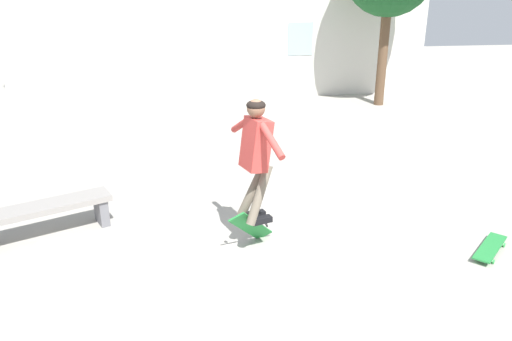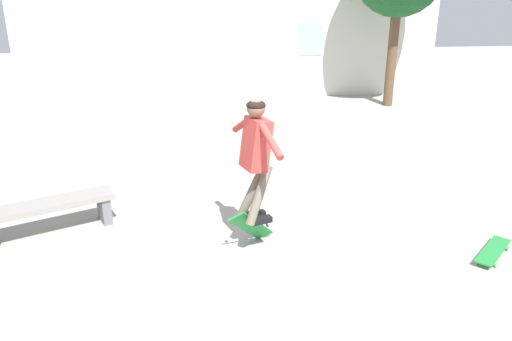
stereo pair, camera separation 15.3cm
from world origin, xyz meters
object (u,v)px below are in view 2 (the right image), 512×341
skater (256,150)px  skateboard_resting (493,251)px  park_bench (48,210)px  skateboard_flipping (251,226)px

skater → skateboard_resting: size_ratio=2.05×
park_bench → skateboard_flipping: size_ratio=2.52×
park_bench → skateboard_flipping: (2.62, -0.67, -0.04)m
park_bench → skater: bearing=-40.5°
skateboard_flipping → skater: bearing=-109.8°
park_bench → skateboard_resting: (5.54, -1.21, -0.27)m
skateboard_flipping → skateboard_resting: skateboard_flipping is taller
park_bench → skater: (2.67, -0.76, 0.99)m
park_bench → skater: size_ratio=1.12×
skateboard_flipping → skateboard_resting: (2.92, -0.54, -0.22)m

